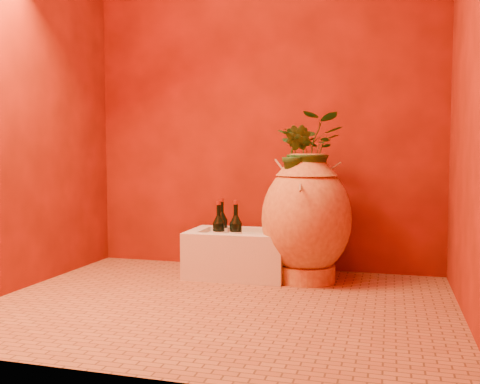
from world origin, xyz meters
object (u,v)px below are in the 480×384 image
(wine_bottle_a, at_px, (219,234))
(wine_bottle_c, at_px, (222,230))
(amphora, at_px, (306,218))
(wall_tap, at_px, (319,172))
(stone_basin, at_px, (238,254))
(wine_bottle_b, at_px, (236,234))

(wine_bottle_a, height_order, wine_bottle_c, wine_bottle_c)
(amphora, xyz_separation_m, wall_tap, (0.05, 0.26, 0.29))
(wine_bottle_a, xyz_separation_m, wine_bottle_c, (-0.03, 0.15, 0.00))
(amphora, xyz_separation_m, stone_basin, (-0.46, 0.02, -0.26))
(wine_bottle_c, bearing_deg, wall_tap, 13.21)
(wine_bottle_a, distance_m, wall_tap, 0.80)
(stone_basin, bearing_deg, wall_tap, 25.71)
(stone_basin, distance_m, wall_tap, 0.78)
(stone_basin, relative_size, wine_bottle_c, 1.93)
(stone_basin, height_order, wine_bottle_c, wine_bottle_c)
(wine_bottle_a, distance_m, wine_bottle_b, 0.12)
(wine_bottle_c, distance_m, wall_tap, 0.78)
(stone_basin, bearing_deg, amphora, -2.32)
(wall_tap, bearing_deg, amphora, -100.07)
(amphora, relative_size, stone_basin, 1.23)
(stone_basin, relative_size, wine_bottle_a, 1.98)
(wall_tap, bearing_deg, wine_bottle_b, -149.43)
(wine_bottle_a, height_order, wine_bottle_b, wine_bottle_b)
(stone_basin, xyz_separation_m, wine_bottle_a, (-0.12, -0.06, 0.14))
(wine_bottle_a, bearing_deg, wine_bottle_b, 0.16)
(stone_basin, bearing_deg, wine_bottle_a, -154.76)
(amphora, xyz_separation_m, wine_bottle_c, (-0.60, 0.11, -0.11))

